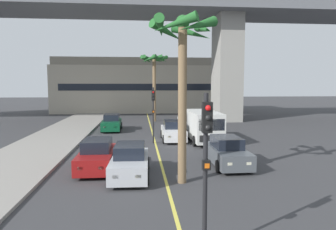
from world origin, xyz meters
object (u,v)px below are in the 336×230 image
Objects in this scene: traffic_light_median_far at (153,107)px; traffic_light_median_near at (206,152)px; car_queue_second at (227,152)px; palm_tree_near_median at (154,67)px; car_queue_third at (173,131)px; car_queue_fifth at (112,123)px; car_queue_fourth at (130,162)px; car_queue_front at (97,156)px; car_queue_sixth at (188,121)px; delivery_van at (203,125)px; palm_tree_mid_median at (183,51)px.

traffic_light_median_near is at bearing -87.70° from traffic_light_median_far.
car_queue_second is 21.55m from palm_tree_near_median.
car_queue_third is at bearing 34.97° from traffic_light_median_far.
car_queue_fifth is 0.98× the size of traffic_light_median_far.
traffic_light_median_near is (2.12, -7.01, 1.99)m from car_queue_fourth.
palm_tree_near_median is at bearing 93.81° from car_queue_third.
car_queue_front and car_queue_sixth have the same top height.
car_queue_second is at bearing 1.10° from car_queue_front.
delivery_van is (2.21, -0.98, 0.57)m from car_queue_third.
car_queue_third is 7.74m from car_queue_fifth.
palm_tree_mid_median is (2.35, -1.10, 5.11)m from car_queue_fourth.
palm_tree_near_median is 1.08× the size of palm_tree_mid_median.
car_queue_front is 7.81m from traffic_light_median_far.
car_queue_fourth is 7.59m from traffic_light_median_near.
palm_tree_near_median reaches higher than car_queue_front.
traffic_light_median_far is 0.57× the size of palm_tree_mid_median.
car_queue_fourth is 5.73m from palm_tree_mid_median.
car_queue_third is 0.56× the size of palm_tree_mid_median.
car_queue_third is 1.00× the size of car_queue_sixth.
car_queue_third is 0.98× the size of traffic_light_median_far.
traffic_light_median_far reaches higher than car_queue_fourth.
traffic_light_median_near is (-1.01, -16.41, 1.99)m from car_queue_third.
palm_tree_near_median is at bearing 79.02° from car_queue_front.
delivery_van is (0.14, 6.84, 0.57)m from car_queue_second.
palm_tree_near_median reaches higher than car_queue_fourth.
car_queue_fourth and car_queue_sixth have the same top height.
car_queue_front is 0.52× the size of palm_tree_near_median.
delivery_van reaches higher than car_queue_front.
car_queue_fifth is at bearing 98.21° from car_queue_fourth.
palm_tree_mid_median is (0.08, -23.25, -0.59)m from palm_tree_near_median.
car_queue_third is 9.90m from car_queue_fourth.
traffic_light_median_far is 14.39m from palm_tree_near_median.
car_queue_second and car_queue_sixth have the same top height.
delivery_van is 0.66× the size of palm_tree_near_median.
palm_tree_mid_median reaches higher than delivery_van.
car_queue_sixth is 0.98× the size of traffic_light_median_near.
car_queue_front is 9.33m from car_queue_third.
car_queue_front is at bearing -100.98° from palm_tree_near_median.
car_queue_fourth is at bearing -39.62° from car_queue_front.
car_queue_fourth is at bearing -108.67° from car_queue_sixth.
car_queue_front is 1.00× the size of car_queue_sixth.
car_queue_sixth is at bearing 89.45° from delivery_van.
traffic_light_median_near is 0.53× the size of palm_tree_near_median.
palm_tree_near_median reaches higher than traffic_light_median_far.
palm_tree_near_median is 23.25m from palm_tree_mid_median.
car_queue_fourth is at bearing -122.40° from delivery_van.
palm_tree_near_median is at bearing 98.09° from car_queue_second.
traffic_light_median_near is 29.40m from palm_tree_near_median.
traffic_light_median_near is at bearing -93.51° from car_queue_third.
traffic_light_median_far is (-3.83, -0.15, 1.43)m from delivery_van.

